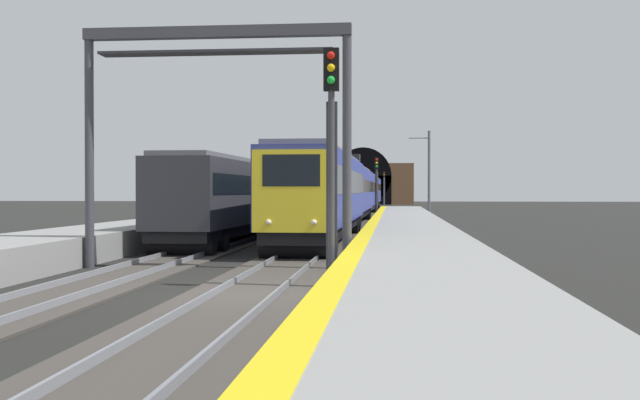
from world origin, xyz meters
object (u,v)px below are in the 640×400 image
train_adjacent_platform (266,194)px  railway_signal_mid (377,182)px  train_main_approaching (355,191)px  railway_signal_near (331,145)px  catenary_mast_near (429,174)px  overhead_signal_gantry (216,88)px  railway_signal_far (384,186)px

train_adjacent_platform → railway_signal_mid: (22.61, -6.11, 1.04)m
train_main_approaching → railway_signal_near: railway_signal_near is taller
train_main_approaching → catenary_mast_near: (-2.29, -6.21, 1.39)m
railway_signal_mid → catenary_mast_near: bearing=47.7°
overhead_signal_gantry → catenary_mast_near: bearing=-11.6°
railway_signal_mid → railway_signal_far: (51.37, 0.00, -0.09)m
overhead_signal_gantry → catenary_mast_near: 41.44m
overhead_signal_gantry → train_adjacent_platform: bearing=5.6°
railway_signal_mid → railway_signal_near: bearing=0.0°
train_main_approaching → railway_signal_near: 47.36m
train_main_approaching → train_adjacent_platform: bearing=-11.1°
railway_signal_near → overhead_signal_gantry: bearing=-138.5°
railway_signal_near → overhead_signal_gantry: overhead_signal_gantry is taller
railway_signal_near → overhead_signal_gantry: (4.48, 3.96, 2.06)m
railway_signal_mid → catenary_mast_near: 5.97m
train_adjacent_platform → overhead_signal_gantry: 22.30m
railway_signal_near → railway_signal_mid: bearing=-180.0°
train_adjacent_platform → railway_signal_far: size_ratio=6.82×
train_main_approaching → railway_signal_mid: railway_signal_mid is taller
railway_signal_mid → overhead_signal_gantry: size_ratio=0.64×
catenary_mast_near → train_main_approaching: bearing=69.7°
train_adjacent_platform → catenary_mast_near: bearing=-28.1°
railway_signal_near → catenary_mast_near: 45.24m
catenary_mast_near → overhead_signal_gantry: bearing=168.4°
railway_signal_mid → railway_signal_far: bearing=-180.0°
train_adjacent_platform → railway_signal_far: railway_signal_far is taller
railway_signal_near → catenary_mast_near: size_ratio=0.80×
railway_signal_mid → railway_signal_far: size_ratio=0.99×
railway_signal_far → catenary_mast_near: 55.55m
train_main_approaching → overhead_signal_gantry: overhead_signal_gantry is taller
train_adjacent_platform → overhead_signal_gantry: overhead_signal_gantry is taller
train_main_approaching → catenary_mast_near: catenary_mast_near is taller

